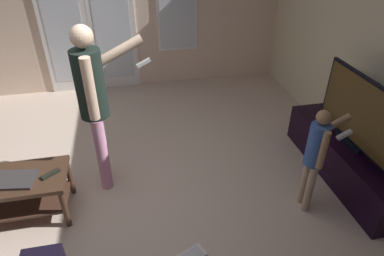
% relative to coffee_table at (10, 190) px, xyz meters
% --- Properties ---
extents(ground_plane, '(5.68, 5.48, 0.02)m').
position_rel_coffee_table_xyz_m(ground_plane, '(0.82, 0.00, -0.33)').
color(ground_plane, beige).
extents(coffee_table, '(1.00, 0.50, 0.45)m').
position_rel_coffee_table_xyz_m(coffee_table, '(0.00, 0.00, 0.00)').
color(coffee_table, '#3E291B').
rests_on(coffee_table, ground_plane).
extents(tv_stand, '(0.44, 1.68, 0.42)m').
position_rel_coffee_table_xyz_m(tv_stand, '(3.27, -0.08, -0.11)').
color(tv_stand, black).
rests_on(tv_stand, ground_plane).
extents(flat_screen_tv, '(0.08, 1.10, 0.72)m').
position_rel_coffee_table_xyz_m(flat_screen_tv, '(3.27, -0.08, 0.46)').
color(flat_screen_tv, black).
rests_on(flat_screen_tv, tv_stand).
extents(person_adult, '(0.70, 0.48, 1.65)m').
position_rel_coffee_table_xyz_m(person_adult, '(0.81, 0.33, 0.67)').
color(person_adult, '#DF95BC').
rests_on(person_adult, ground_plane).
extents(person_child, '(0.46, 0.29, 1.06)m').
position_rel_coffee_table_xyz_m(person_child, '(2.67, -0.42, 0.31)').
color(person_child, tan).
rests_on(person_child, ground_plane).
extents(laptop_closed, '(0.39, 0.30, 0.02)m').
position_rel_coffee_table_xyz_m(laptop_closed, '(0.08, -0.04, 0.13)').
color(laptop_closed, '#353232').
rests_on(laptop_closed, coffee_table).
extents(tv_remote_black, '(0.17, 0.14, 0.02)m').
position_rel_coffee_table_xyz_m(tv_remote_black, '(0.37, -0.02, 0.13)').
color(tv_remote_black, black).
rests_on(tv_remote_black, coffee_table).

